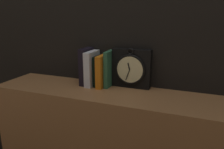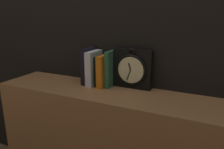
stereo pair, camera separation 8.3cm
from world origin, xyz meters
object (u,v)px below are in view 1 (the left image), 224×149
clock (131,69)px  book_slot1_white (92,68)px  book_slot0_black (87,66)px  book_slot4_green (109,69)px  book_slot2_black (99,71)px  book_slot3_orange (103,71)px

clock → book_slot1_white: 0.22m
book_slot0_black → book_slot4_green: bearing=2.2°
book_slot0_black → book_slot2_black: (0.07, 0.00, -0.02)m
clock → book_slot4_green: clock is taller
book_slot3_orange → book_slot2_black: bearing=158.8°
clock → book_slot2_black: (-0.18, -0.03, -0.02)m
book_slot1_white → book_slot3_orange: bearing=0.5°
book_slot1_white → book_slot2_black: book_slot1_white is taller
book_slot3_orange → book_slot4_green: 0.04m
book_slot1_white → book_slot4_green: book_slot4_green is taller
book_slot2_black → book_slot0_black: bearing=-176.7°
book_slot0_black → book_slot2_black: 0.08m
clock → book_slot4_green: 0.12m
book_slot0_black → book_slot3_orange: book_slot0_black is taller
book_slot0_black → book_slot1_white: (0.04, -0.01, -0.01)m
book_slot2_black → book_slot3_orange: book_slot3_orange is taller
book_slot4_green → book_slot3_orange: bearing=-158.2°
clock → book_slot3_orange: (-0.15, -0.04, -0.02)m
book_slot3_orange → book_slot0_black: bearing=175.7°
book_slot2_black → book_slot4_green: bearing=0.8°
clock → book_slot3_orange: clock is taller
clock → book_slot2_black: size_ratio=1.31×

